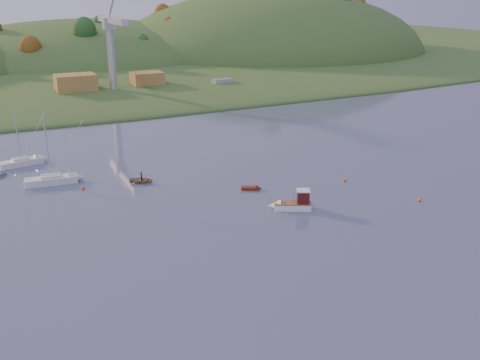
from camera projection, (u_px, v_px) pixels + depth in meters
name	position (u px, v px, depth m)	size (l,w,h in m)	color
ground	(391.00, 317.00, 50.88)	(500.00, 500.00, 0.00)	#39485D
far_shore	(54.00, 58.00, 246.01)	(620.00, 220.00, 1.50)	#2E5421
shore_slope	(80.00, 78.00, 190.87)	(640.00, 150.00, 7.00)	#2E5421
hill_center	(85.00, 62.00, 233.14)	(140.00, 120.00, 36.00)	#2E5421
hill_right	(272.00, 56.00, 255.26)	(150.00, 130.00, 60.00)	#2E5421
hillside_trees	(70.00, 70.00, 207.83)	(280.00, 50.00, 32.00)	#244D1B
wharf	(123.00, 93.00, 156.03)	(42.00, 16.00, 2.40)	slate
shed_west	(76.00, 83.00, 150.35)	(11.00, 8.00, 4.80)	#A67937
shed_east	(147.00, 79.00, 159.94)	(9.00, 7.00, 4.00)	#A67937
dock_crane	(111.00, 38.00, 146.39)	(3.20, 28.00, 20.30)	#B7B7BC
fishing_boat	(290.00, 203.00, 75.79)	(6.30, 4.45, 3.90)	white
sailboat_near	(21.00, 162.00, 94.85)	(7.79, 3.75, 10.39)	silver
sailboat_far	(51.00, 179.00, 85.81)	(8.22, 3.11, 11.15)	silver
canoe	(142.00, 180.00, 86.46)	(2.74, 3.83, 0.79)	#A18B59
paddler	(142.00, 178.00, 86.33)	(0.56, 0.37, 1.54)	black
red_tender	(254.00, 188.00, 83.43)	(3.37, 2.47, 1.10)	#621D0E
grey_dinghy	(0.00, 174.00, 89.76)	(3.22, 2.96, 1.20)	slate
work_vessel	(223.00, 87.00, 164.89)	(15.01, 6.41, 3.76)	slate
buoy_0	(420.00, 200.00, 78.75)	(0.50, 0.50, 0.50)	#FF640D
buoy_1	(345.00, 180.00, 87.03)	(0.50, 0.50, 0.50)	#FF640D
buoy_2	(54.00, 182.00, 86.15)	(0.50, 0.50, 0.50)	#FF640D
buoy_3	(83.00, 188.00, 83.61)	(0.50, 0.50, 0.50)	#FF640D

